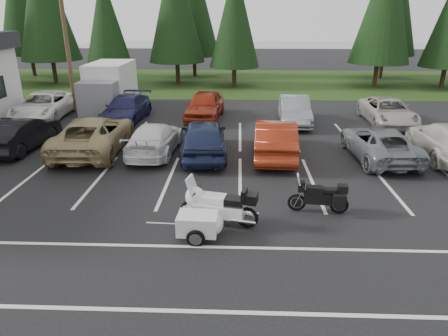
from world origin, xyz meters
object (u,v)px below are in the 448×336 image
(utility_pole, at_px, (66,34))
(touring_motorcycle, at_px, (219,202))
(car_near_1, at_px, (22,133))
(car_far_3, at_px, (294,110))
(car_far_1, at_px, (126,109))
(car_far_2, at_px, (205,105))
(car_near_5, at_px, (275,138))
(box_truck, at_px, (107,88))
(car_far_4, at_px, (388,111))
(car_near_6, at_px, (379,143))
(car_near_4, at_px, (204,138))
(car_near_3, at_px, (155,139))
(car_near_7, at_px, (447,141))
(cargo_trailer, at_px, (198,226))
(car_near_2, at_px, (94,134))
(adventure_motorcycle, at_px, (319,194))
(car_far_0, at_px, (44,106))

(utility_pole, xyz_separation_m, touring_motorcycle, (9.85, -14.23, -3.96))
(car_near_1, distance_m, car_far_3, 14.04)
(car_far_1, relative_size, car_far_2, 1.04)
(car_near_5, height_order, car_far_3, car_near_5)
(car_near_1, bearing_deg, car_far_3, -155.24)
(car_far_1, distance_m, car_far_2, 4.58)
(box_truck, distance_m, car_far_2, 6.76)
(box_truck, distance_m, car_far_4, 17.08)
(utility_pole, height_order, car_near_6, utility_pole)
(car_near_4, bearing_deg, box_truck, -56.04)
(car_near_3, relative_size, car_near_5, 0.95)
(car_far_4, height_order, touring_motorcycle, touring_motorcycle)
(car_far_2, distance_m, car_far_3, 5.23)
(car_far_1, distance_m, car_far_3, 9.68)
(touring_motorcycle, bearing_deg, car_near_4, 111.61)
(utility_pole, relative_size, car_near_3, 1.93)
(car_far_3, height_order, car_far_4, car_far_3)
(car_near_7, height_order, cargo_trailer, car_near_7)
(car_near_1, height_order, car_near_5, car_near_5)
(car_near_2, height_order, touring_motorcycle, car_near_2)
(car_near_7, bearing_deg, box_truck, -21.46)
(car_near_1, relative_size, cargo_trailer, 2.80)
(car_far_3, bearing_deg, cargo_trailer, -106.72)
(car_far_1, xyz_separation_m, adventure_motorcycle, (9.06, -11.13, -0.08))
(box_truck, relative_size, car_near_5, 1.14)
(car_near_6, bearing_deg, car_far_1, -28.40)
(car_near_5, relative_size, cargo_trailer, 3.06)
(car_near_6, bearing_deg, car_near_4, -3.58)
(car_near_4, xyz_separation_m, car_near_5, (3.10, 0.06, -0.01))
(adventure_motorcycle, bearing_deg, car_far_4, 68.28)
(car_near_4, distance_m, car_near_5, 3.10)
(car_near_1, distance_m, car_near_7, 18.94)
(utility_pole, relative_size, car_near_6, 1.81)
(utility_pole, relative_size, car_far_1, 1.83)
(car_near_2, distance_m, car_near_6, 12.54)
(car_near_2, height_order, adventure_motorcycle, car_near_2)
(box_truck, xyz_separation_m, touring_motorcycle, (7.85, -14.73, -0.72))
(utility_pole, height_order, car_far_0, utility_pole)
(car_near_2, xyz_separation_m, car_far_0, (-5.08, 5.91, -0.04))
(car_near_2, height_order, car_far_2, car_far_2)
(box_truck, bearing_deg, touring_motorcycle, -61.93)
(box_truck, height_order, car_near_2, box_truck)
(car_far_1, height_order, car_far_2, car_far_2)
(box_truck, relative_size, adventure_motorcycle, 2.68)
(cargo_trailer, height_order, adventure_motorcycle, adventure_motorcycle)
(box_truck, xyz_separation_m, car_far_3, (11.57, -2.94, -0.70))
(car_near_6, height_order, car_far_1, car_far_1)
(box_truck, xyz_separation_m, car_near_2, (1.92, -8.21, -0.64))
(car_far_2, bearing_deg, box_truck, 167.57)
(car_near_3, relative_size, car_far_2, 0.99)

